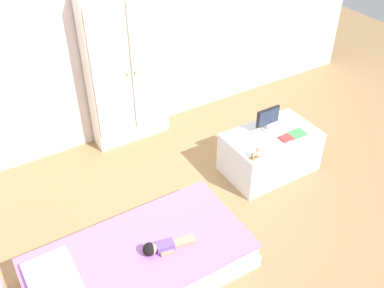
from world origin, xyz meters
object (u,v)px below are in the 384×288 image
doll (159,247)px  bed (140,263)px  rocking_horse_toy (256,153)px  book_green (297,134)px  tv_stand (270,152)px  tv_monitor (268,118)px  wardrobe (126,68)px  book_red (286,138)px

doll → bed: bearing=154.4°
rocking_horse_toy → book_green: (0.53, 0.07, -0.04)m
bed → book_green: bearing=10.6°
tv_stand → tv_monitor: 0.35m
bed → wardrobe: size_ratio=1.00×
doll → tv_monitor: tv_monitor is taller
doll → wardrobe: bearing=71.6°
wardrobe → rocking_horse_toy: 1.50m
doll → book_green: 1.68m
doll → book_green: (1.63, 0.39, 0.15)m
doll → rocking_horse_toy: bearing=16.4°
bed → rocking_horse_toy: 1.30m
doll → wardrobe: (0.56, 1.68, 0.53)m
doll → rocking_horse_toy: 1.16m
tv_monitor → book_red: bearing=-74.0°
wardrobe → tv_stand: wardrobe is taller
doll → book_red: bearing=14.7°
tv_stand → rocking_horse_toy: size_ratio=7.85×
wardrobe → tv_stand: size_ratio=1.89×
wardrobe → book_green: 1.72m
wardrobe → tv_stand: (0.88, -1.17, -0.60)m
rocking_horse_toy → book_green: rocking_horse_toy is taller
tv_stand → book_green: book_green is taller
tv_stand → wardrobe: bearing=127.0°
bed → tv_monitor: size_ratio=6.64×
tv_stand → rocking_horse_toy: bearing=-151.2°
wardrobe → rocking_horse_toy: wardrobe is taller
wardrobe → rocking_horse_toy: size_ratio=14.84×
tv_monitor → wardrobe: bearing=129.4°
bed → tv_monitor: (1.57, 0.54, 0.42)m
book_green → book_red: bearing=180.0°
wardrobe → rocking_horse_toy: (0.54, -1.36, -0.34)m
tv_monitor → book_red: size_ratio=2.07×
doll → wardrobe: size_ratio=0.25×
tv_stand → book_red: (0.06, -0.12, 0.21)m
book_green → tv_monitor: bearing=132.2°
rocking_horse_toy → book_red: 0.41m
doll → book_red: size_ratio=3.36×
tv_stand → book_green: (0.19, -0.12, 0.21)m
wardrobe → book_red: (0.94, -1.29, -0.38)m
book_red → doll: bearing=-165.3°
bed → book_green: book_green is taller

